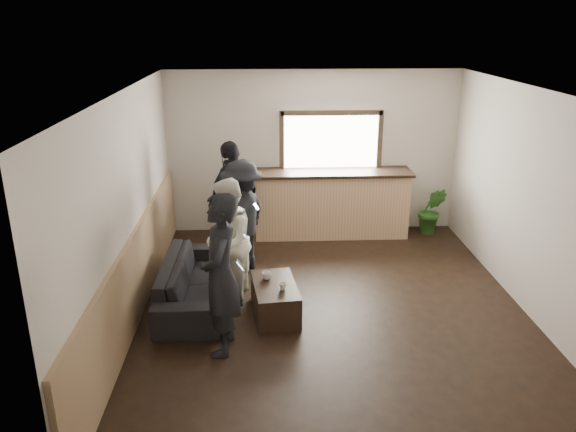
{
  "coord_description": "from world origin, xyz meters",
  "views": [
    {
      "loc": [
        -0.87,
        -6.47,
        3.6
      ],
      "look_at": [
        -0.55,
        0.4,
        1.16
      ],
      "focal_mm": 35.0,
      "sensor_mm": 36.0,
      "label": 1
    }
  ],
  "objects_px": {
    "cup_b": "(283,286)",
    "person_a": "(221,275)",
    "cup_a": "(267,276)",
    "potted_plant": "(432,211)",
    "sofa": "(194,281)",
    "person_b": "(227,241)",
    "bar_counter": "(331,199)",
    "person_c": "(242,217)",
    "coffee_table": "(275,299)",
    "person_d": "(233,198)"
  },
  "relations": [
    {
      "from": "cup_b",
      "to": "person_b",
      "type": "distance_m",
      "value": 1.0
    },
    {
      "from": "potted_plant",
      "to": "person_d",
      "type": "height_order",
      "value": "person_d"
    },
    {
      "from": "potted_plant",
      "to": "person_b",
      "type": "bearing_deg",
      "value": -146.26
    },
    {
      "from": "bar_counter",
      "to": "cup_a",
      "type": "bearing_deg",
      "value": -113.43
    },
    {
      "from": "bar_counter",
      "to": "sofa",
      "type": "bearing_deg",
      "value": -131.2
    },
    {
      "from": "cup_a",
      "to": "person_a",
      "type": "distance_m",
      "value": 1.16
    },
    {
      "from": "cup_b",
      "to": "person_a",
      "type": "xyz_separation_m",
      "value": [
        -0.7,
        -0.63,
        0.47
      ]
    },
    {
      "from": "person_d",
      "to": "person_a",
      "type": "bearing_deg",
      "value": 37.68
    },
    {
      "from": "person_a",
      "to": "cup_b",
      "type": "bearing_deg",
      "value": 135.62
    },
    {
      "from": "bar_counter",
      "to": "coffee_table",
      "type": "xyz_separation_m",
      "value": [
        -1.04,
        -2.78,
        -0.43
      ]
    },
    {
      "from": "coffee_table",
      "to": "sofa",
      "type": "bearing_deg",
      "value": 159.86
    },
    {
      "from": "coffee_table",
      "to": "person_c",
      "type": "bearing_deg",
      "value": 108.12
    },
    {
      "from": "person_b",
      "to": "cup_b",
      "type": "bearing_deg",
      "value": 58.45
    },
    {
      "from": "potted_plant",
      "to": "person_a",
      "type": "distance_m",
      "value": 4.93
    },
    {
      "from": "cup_b",
      "to": "person_a",
      "type": "bearing_deg",
      "value": -138.26
    },
    {
      "from": "potted_plant",
      "to": "person_b",
      "type": "xyz_separation_m",
      "value": [
        -3.41,
        -2.28,
        0.41
      ]
    },
    {
      "from": "potted_plant",
      "to": "person_c",
      "type": "bearing_deg",
      "value": -156.85
    },
    {
      "from": "potted_plant",
      "to": "cup_b",
      "type": "bearing_deg",
      "value": -133.15
    },
    {
      "from": "coffee_table",
      "to": "potted_plant",
      "type": "relative_size",
      "value": 1.12
    },
    {
      "from": "potted_plant",
      "to": "person_b",
      "type": "height_order",
      "value": "person_b"
    },
    {
      "from": "cup_b",
      "to": "person_a",
      "type": "distance_m",
      "value": 1.05
    },
    {
      "from": "person_a",
      "to": "person_c",
      "type": "relative_size",
      "value": 1.1
    },
    {
      "from": "sofa",
      "to": "cup_a",
      "type": "bearing_deg",
      "value": -103.3
    },
    {
      "from": "bar_counter",
      "to": "cup_a",
      "type": "xyz_separation_m",
      "value": [
        -1.14,
        -2.63,
        -0.17
      ]
    },
    {
      "from": "sofa",
      "to": "person_b",
      "type": "relative_size",
      "value": 1.23
    },
    {
      "from": "sofa",
      "to": "person_b",
      "type": "height_order",
      "value": "person_b"
    },
    {
      "from": "cup_b",
      "to": "person_c",
      "type": "distance_m",
      "value": 1.64
    },
    {
      "from": "coffee_table",
      "to": "cup_b",
      "type": "bearing_deg",
      "value": -58.49
    },
    {
      "from": "cup_b",
      "to": "person_a",
      "type": "height_order",
      "value": "person_a"
    },
    {
      "from": "cup_a",
      "to": "person_b",
      "type": "relative_size",
      "value": 0.07
    },
    {
      "from": "cup_a",
      "to": "potted_plant",
      "type": "xyz_separation_m",
      "value": [
        2.91,
        2.59,
        -0.05
      ]
    },
    {
      "from": "bar_counter",
      "to": "cup_b",
      "type": "xyz_separation_m",
      "value": [
        -0.94,
        -2.94,
        -0.17
      ]
    },
    {
      "from": "sofa",
      "to": "person_b",
      "type": "distance_m",
      "value": 0.7
    },
    {
      "from": "person_a",
      "to": "person_b",
      "type": "relative_size",
      "value": 1.12
    },
    {
      "from": "sofa",
      "to": "coffee_table",
      "type": "bearing_deg",
      "value": -109.49
    },
    {
      "from": "sofa",
      "to": "person_d",
      "type": "distance_m",
      "value": 1.85
    },
    {
      "from": "sofa",
      "to": "person_a",
      "type": "bearing_deg",
      "value": -158.26
    },
    {
      "from": "sofa",
      "to": "person_c",
      "type": "xyz_separation_m",
      "value": [
        0.62,
        0.96,
        0.55
      ]
    },
    {
      "from": "cup_b",
      "to": "potted_plant",
      "type": "distance_m",
      "value": 3.96
    },
    {
      "from": "person_a",
      "to": "cup_a",
      "type": "bearing_deg",
      "value": 155.31
    },
    {
      "from": "sofa",
      "to": "person_c",
      "type": "bearing_deg",
      "value": -32.04
    },
    {
      "from": "sofa",
      "to": "person_b",
      "type": "xyz_separation_m",
      "value": [
        0.45,
        0.07,
        0.53
      ]
    },
    {
      "from": "sofa",
      "to": "person_a",
      "type": "xyz_separation_m",
      "value": [
        0.45,
        -1.17,
        0.63
      ]
    },
    {
      "from": "cup_b",
      "to": "potted_plant",
      "type": "xyz_separation_m",
      "value": [
        2.71,
        2.89,
        -0.04
      ]
    },
    {
      "from": "sofa",
      "to": "cup_b",
      "type": "height_order",
      "value": "sofa"
    },
    {
      "from": "person_c",
      "to": "coffee_table",
      "type": "bearing_deg",
      "value": 42.59
    },
    {
      "from": "cup_a",
      "to": "potted_plant",
      "type": "distance_m",
      "value": 3.89
    },
    {
      "from": "cup_b",
      "to": "bar_counter",
      "type": "bearing_deg",
      "value": 72.17
    },
    {
      "from": "potted_plant",
      "to": "person_a",
      "type": "xyz_separation_m",
      "value": [
        -3.41,
        -3.52,
        0.51
      ]
    },
    {
      "from": "bar_counter",
      "to": "potted_plant",
      "type": "xyz_separation_m",
      "value": [
        1.76,
        -0.05,
        -0.22
      ]
    }
  ]
}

